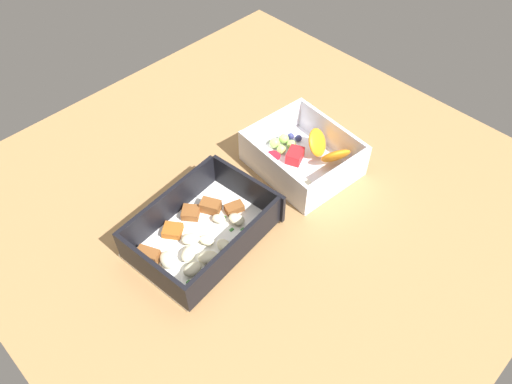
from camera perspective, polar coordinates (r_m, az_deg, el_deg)
The scene contains 3 objects.
table_surface at distance 77.02cm, azimuth 0.49°, elevation -0.64°, with size 80.00×80.00×2.00cm, color #9E7547.
pasta_container at distance 69.66cm, azimuth -6.38°, elevation -4.71°, with size 20.85×15.34×5.87cm.
fruit_bowl at distance 79.20cm, azimuth 5.60°, elevation 4.14°, with size 14.96×17.00×5.96cm.
Camera 1 is at (-35.74, -34.95, 59.60)cm, focal length 34.29 mm.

